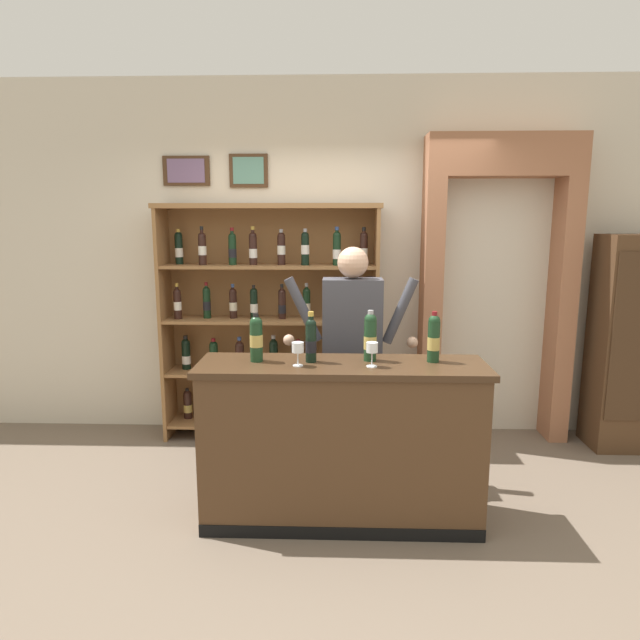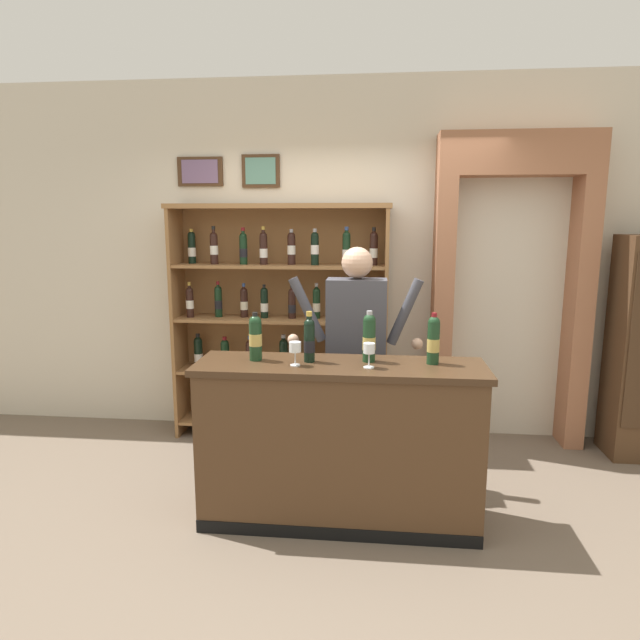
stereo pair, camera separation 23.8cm
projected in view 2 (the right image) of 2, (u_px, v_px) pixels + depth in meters
The scene contains 12 objects.
ground_plane at pixel (329, 520), 3.51m from camera, with size 14.00×14.00×0.02m, color #6B5B4C.
back_wall at pixel (346, 260), 4.85m from camera, with size 12.00×0.19×3.05m.
wine_shelf at pixel (281, 317), 4.73m from camera, with size 1.85×0.37×2.00m.
archway_doorway at pixel (509, 271), 4.59m from camera, with size 1.26×0.45×2.55m.
tasting_counter at pixel (339, 444), 3.41m from camera, with size 1.75×0.50×1.02m.
shopkeeper at pixel (356, 338), 3.89m from camera, with size 0.96×0.22×1.69m.
tasting_bottle_riserva at pixel (255, 337), 3.38m from camera, with size 0.08×0.08×0.30m.
tasting_bottle_rosso at pixel (309, 339), 3.34m from camera, with size 0.07×0.07×0.31m.
tasting_bottle_grappa at pixel (369, 337), 3.35m from camera, with size 0.08×0.08×0.31m.
tasting_bottle_prosecco at pixel (433, 340), 3.29m from camera, with size 0.07×0.07×0.31m.
wine_glass_left at pixel (295, 348), 3.26m from camera, with size 0.07×0.07×0.14m.
wine_glass_center at pixel (369, 350), 3.21m from camera, with size 0.07×0.07×0.15m.
Camera 2 is at (0.28, -3.21, 1.88)m, focal length 30.93 mm.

